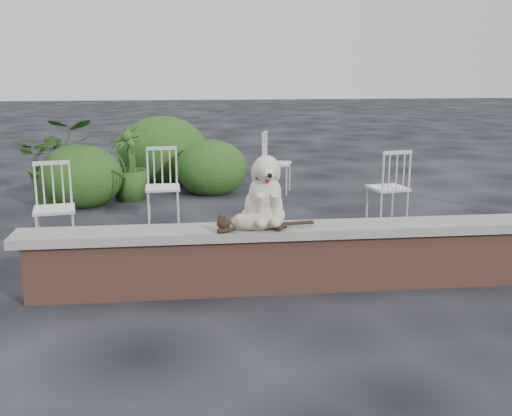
{
  "coord_description": "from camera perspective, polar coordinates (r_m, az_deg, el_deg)",
  "views": [
    {
      "loc": [
        -1.64,
        -5.03,
        1.95
      ],
      "look_at": [
        -1.03,
        0.2,
        0.7
      ],
      "focal_mm": 42.67,
      "sensor_mm": 36.0,
      "label": 1
    }
  ],
  "objects": [
    {
      "name": "chair_b",
      "position": [
        7.65,
        -8.75,
        2.03
      ],
      "size": [
        0.58,
        0.58,
        0.94
      ],
      "primitive_type": null,
      "rotation": [
        0.0,
        0.0,
        0.04
      ],
      "color": "silver",
      "rests_on": "ground"
    },
    {
      "name": "chair_e",
      "position": [
        9.43,
        1.95,
        4.29
      ],
      "size": [
        0.7,
        0.7,
        0.94
      ],
      "primitive_type": null,
      "rotation": [
        0.0,
        0.0,
        1.27
      ],
      "color": "silver",
      "rests_on": "ground"
    },
    {
      "name": "chair_a",
      "position": [
        6.78,
        -18.4,
        0.03
      ],
      "size": [
        0.65,
        0.65,
        0.94
      ],
      "primitive_type": null,
      "rotation": [
        0.0,
        0.0,
        0.18
      ],
      "color": "silver",
      "rests_on": "ground"
    },
    {
      "name": "brick_wall",
      "position": [
        5.56,
        10.91,
        -4.71
      ],
      "size": [
        6.0,
        0.3,
        0.5
      ],
      "primitive_type": "cube",
      "color": "brown",
      "rests_on": "ground"
    },
    {
      "name": "dog",
      "position": [
        5.23,
        0.73,
        1.8
      ],
      "size": [
        0.44,
        0.57,
        0.64
      ],
      "primitive_type": null,
      "rotation": [
        0.0,
        0.0,
        0.03
      ],
      "color": "beige",
      "rests_on": "capstone"
    },
    {
      "name": "shrubbery",
      "position": [
        9.72,
        -9.46,
        4.39
      ],
      "size": [
        2.99,
        2.78,
        1.18
      ],
      "color": "#1F3D11",
      "rests_on": "ground"
    },
    {
      "name": "ground",
      "position": [
        5.64,
        10.8,
        -7.13
      ],
      "size": [
        60.0,
        60.0,
        0.0
      ],
      "primitive_type": "plane",
      "color": "black",
      "rests_on": "ground"
    },
    {
      "name": "potted_plant_b",
      "position": [
        9.09,
        -11.85,
        4.16
      ],
      "size": [
        0.87,
        0.87,
        1.09
      ],
      "primitive_type": "imported",
      "rotation": [
        0.0,
        0.0,
        -0.8
      ],
      "color": "#1F3D11",
      "rests_on": "ground"
    },
    {
      "name": "capstone",
      "position": [
        5.48,
        11.04,
        -1.82
      ],
      "size": [
        6.2,
        0.4,
        0.08
      ],
      "primitive_type": "cube",
      "color": "slate",
      "rests_on": "brick_wall"
    },
    {
      "name": "chair_c",
      "position": [
        7.72,
        12.25,
        1.98
      ],
      "size": [
        0.65,
        0.65,
        0.94
      ],
      "primitive_type": null,
      "rotation": [
        0.0,
        0.0,
        3.33
      ],
      "color": "silver",
      "rests_on": "ground"
    },
    {
      "name": "potted_plant_a",
      "position": [
        9.07,
        -18.08,
        4.2
      ],
      "size": [
        1.3,
        1.2,
        1.23
      ],
      "primitive_type": "imported",
      "rotation": [
        0.0,
        0.0,
        0.24
      ],
      "color": "#1F3D11",
      "rests_on": "ground"
    },
    {
      "name": "cat",
      "position": [
        5.13,
        0.05,
        -1.15
      ],
      "size": [
        1.01,
        0.27,
        0.17
      ],
      "primitive_type": null,
      "rotation": [
        0.0,
        0.0,
        0.03
      ],
      "color": "tan",
      "rests_on": "capstone"
    }
  ]
}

